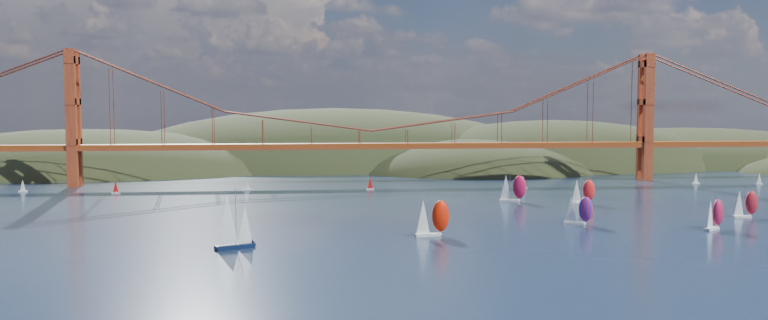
{
  "coord_description": "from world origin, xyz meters",
  "views": [
    {
      "loc": [
        -28.84,
        -131.78,
        32.3
      ],
      "look_at": [
        -4.52,
        90.0,
        16.2
      ],
      "focal_mm": 35.0,
      "sensor_mm": 36.0,
      "label": 1
    }
  ],
  "objects_px": {
    "sloop_navy": "(233,223)",
    "racer_5": "(512,187)",
    "racer_2": "(745,203)",
    "racer_1": "(714,214)",
    "racer_rwb": "(578,209)",
    "racer_3": "(582,191)",
    "racer_0": "(431,217)"
  },
  "relations": [
    {
      "from": "sloop_navy",
      "to": "racer_5",
      "type": "relative_size",
      "value": 1.35
    },
    {
      "from": "sloop_navy",
      "to": "racer_2",
      "type": "relative_size",
      "value": 1.55
    },
    {
      "from": "racer_1",
      "to": "racer_rwb",
      "type": "bearing_deg",
      "value": 125.08
    },
    {
      "from": "racer_2",
      "to": "racer_3",
      "type": "xyz_separation_m",
      "value": [
        -35.39,
        34.82,
        0.12
      ]
    },
    {
      "from": "racer_2",
      "to": "racer_5",
      "type": "bearing_deg",
      "value": 138.16
    },
    {
      "from": "racer_0",
      "to": "racer_1",
      "type": "xyz_separation_m",
      "value": [
        75.22,
        1.69,
        -0.55
      ]
    },
    {
      "from": "racer_3",
      "to": "racer_5",
      "type": "height_order",
      "value": "racer_5"
    },
    {
      "from": "racer_5",
      "to": "racer_rwb",
      "type": "bearing_deg",
      "value": -72.03
    },
    {
      "from": "racer_rwb",
      "to": "racer_1",
      "type": "bearing_deg",
      "value": 3.95
    },
    {
      "from": "racer_5",
      "to": "racer_rwb",
      "type": "height_order",
      "value": "racer_5"
    },
    {
      "from": "racer_5",
      "to": "racer_rwb",
      "type": "relative_size",
      "value": 1.16
    },
    {
      "from": "racer_1",
      "to": "racer_rwb",
      "type": "xyz_separation_m",
      "value": [
        -32.22,
        12.39,
        -0.11
      ]
    },
    {
      "from": "racer_0",
      "to": "racer_5",
      "type": "height_order",
      "value": "racer_5"
    },
    {
      "from": "racer_2",
      "to": "racer_rwb",
      "type": "distance_m",
      "value": 53.09
    },
    {
      "from": "racer_2",
      "to": "racer_3",
      "type": "relative_size",
      "value": 0.97
    },
    {
      "from": "sloop_navy",
      "to": "racer_0",
      "type": "height_order",
      "value": "sloop_navy"
    },
    {
      "from": "racer_3",
      "to": "racer_rwb",
      "type": "distance_m",
      "value": 44.85
    },
    {
      "from": "racer_0",
      "to": "racer_rwb",
      "type": "height_order",
      "value": "racer_0"
    },
    {
      "from": "sloop_navy",
      "to": "racer_3",
      "type": "xyz_separation_m",
      "value": [
        107.85,
        67.19,
        -1.74
      ]
    },
    {
      "from": "racer_3",
      "to": "racer_0",
      "type": "bearing_deg",
      "value": -133.77
    },
    {
      "from": "racer_0",
      "to": "racer_3",
      "type": "relative_size",
      "value": 1.11
    },
    {
      "from": "sloop_navy",
      "to": "racer_3",
      "type": "relative_size",
      "value": 1.5
    },
    {
      "from": "racer_0",
      "to": "racer_1",
      "type": "relative_size",
      "value": 1.13
    },
    {
      "from": "racer_0",
      "to": "racer_1",
      "type": "distance_m",
      "value": 75.24
    },
    {
      "from": "racer_2",
      "to": "racer_rwb",
      "type": "xyz_separation_m",
      "value": [
        -52.68,
        -6.56,
        -0.06
      ]
    },
    {
      "from": "sloop_navy",
      "to": "racer_5",
      "type": "distance_m",
      "value": 114.78
    },
    {
      "from": "racer_1",
      "to": "racer_2",
      "type": "relative_size",
      "value": 1.01
    },
    {
      "from": "racer_1",
      "to": "sloop_navy",
      "type": "bearing_deg",
      "value": 152.35
    },
    {
      "from": "racer_0",
      "to": "racer_rwb",
      "type": "relative_size",
      "value": 1.16
    },
    {
      "from": "sloop_navy",
      "to": "racer_1",
      "type": "bearing_deg",
      "value": -19.7
    },
    {
      "from": "sloop_navy",
      "to": "racer_rwb",
      "type": "height_order",
      "value": "sloop_navy"
    },
    {
      "from": "racer_1",
      "to": "racer_3",
      "type": "distance_m",
      "value": 55.8
    }
  ]
}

